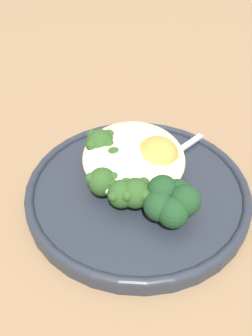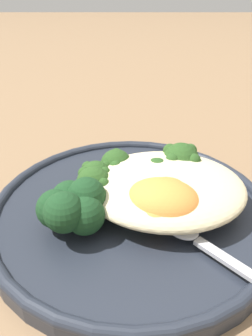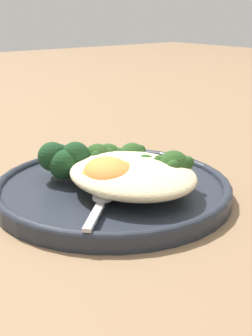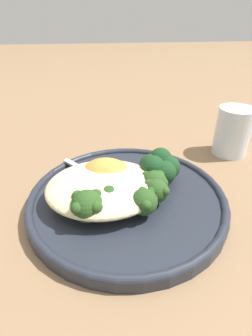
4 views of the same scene
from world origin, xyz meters
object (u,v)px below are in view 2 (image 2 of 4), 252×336
plate (131,210)px  sweet_potato_chunk_1 (164,197)px  broccoli_stalk_6 (101,204)px  kale_tuft (72,206)px  quinoa_mound (165,187)px  broccoli_stalk_1 (155,179)px  spoon (191,235)px  broccoli_stalk_3 (123,178)px  broccoli_stalk_2 (141,182)px  sweet_potato_chunk_2 (162,209)px  broccoli_stalk_0 (178,166)px  broccoli_stalk_4 (103,183)px  broccoli_stalk_7 (110,206)px  sweet_potato_chunk_0 (163,202)px  broccoli_stalk_5 (103,190)px

plate → sweet_potato_chunk_1: sweet_potato_chunk_1 is taller
broccoli_stalk_6 → kale_tuft: (0.02, 0.01, 0.01)m
quinoa_mound → broccoli_stalk_1: same height
kale_tuft → spoon: (-0.11, 0.02, -0.02)m
broccoli_stalk_1 → broccoli_stalk_3: (0.03, -0.00, -0.00)m
broccoli_stalk_2 → sweet_potato_chunk_2: (-0.02, 0.05, 0.00)m
broccoli_stalk_0 → broccoli_stalk_6: size_ratio=1.16×
broccoli_stalk_4 → sweet_potato_chunk_2: (-0.06, 0.05, 0.00)m
broccoli_stalk_1 → kale_tuft: 0.10m
quinoa_mound → broccoli_stalk_7: bearing=26.6°
broccoli_stalk_3 → sweet_potato_chunk_0: sweet_potato_chunk_0 is taller
broccoli_stalk_3 → broccoli_stalk_4: (0.02, 0.01, 0.00)m
broccoli_stalk_4 → broccoli_stalk_5: broccoli_stalk_5 is taller
sweet_potato_chunk_1 → broccoli_stalk_5: bearing=-13.3°
kale_tuft → broccoli_stalk_3: bearing=-128.5°
broccoli_stalk_0 → broccoli_stalk_6: 0.10m
broccoli_stalk_3 → sweet_potato_chunk_1: same height
sweet_potato_chunk_0 → spoon: bearing=131.6°
spoon → broccoli_stalk_0: bearing=137.8°
broccoli_stalk_0 → broccoli_stalk_7: broccoli_stalk_0 is taller
quinoa_mound → sweet_potato_chunk_0: bearing=80.2°
spoon → sweet_potato_chunk_0: bearing=179.3°
broccoli_stalk_4 → kale_tuft: (0.02, 0.05, 0.01)m
broccoli_stalk_3 → sweet_potato_chunk_2: size_ratio=1.96×
broccoli_stalk_3 → kale_tuft: size_ratio=1.90×
broccoli_stalk_7 → quinoa_mound: bearing=-137.1°
broccoli_stalk_7 → broccoli_stalk_3: bearing=-87.9°
broccoli_stalk_3 → broccoli_stalk_2: bearing=-118.9°
plate → broccoli_stalk_3: (0.01, -0.02, 0.03)m
broccoli_stalk_4 → sweet_potato_chunk_2: size_ratio=1.46×
broccoli_stalk_7 → kale_tuft: size_ratio=1.23×
broccoli_stalk_4 → spoon: size_ratio=1.11×
broccoli_stalk_1 → broccoli_stalk_6: 0.07m
broccoli_stalk_7 → spoon: bearing=174.2°
broccoli_stalk_3 → sweet_potato_chunk_1: size_ratio=2.06×
broccoli_stalk_7 → sweet_potato_chunk_1: sweet_potato_chunk_1 is taller
broccoli_stalk_0 → broccoli_stalk_7: bearing=160.1°
broccoli_stalk_7 → kale_tuft: bearing=34.1°
broccoli_stalk_2 → sweet_potato_chunk_0: 0.05m
broccoli_stalk_3 → broccoli_stalk_0: bearing=-93.8°
broccoli_stalk_1 → sweet_potato_chunk_1: 0.04m
broccoli_stalk_4 → sweet_potato_chunk_1: size_ratio=1.53×
broccoli_stalk_7 → broccoli_stalk_5: bearing=-53.7°
broccoli_stalk_5 → spoon: (-0.08, 0.05, -0.01)m
broccoli_stalk_2 → broccoli_stalk_5: (0.04, 0.02, 0.00)m
broccoli_stalk_1 → broccoli_stalk_2: size_ratio=1.15×
broccoli_stalk_2 → broccoli_stalk_4: broccoli_stalk_4 is taller
broccoli_stalk_0 → kale_tuft: size_ratio=1.74×
broccoli_stalk_3 → kale_tuft: bearing=121.4°
broccoli_stalk_7 → broccoli_stalk_4: bearing=-59.8°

